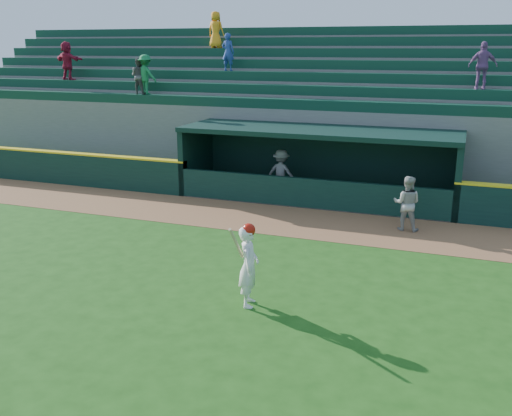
# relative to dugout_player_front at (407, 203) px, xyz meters

# --- Properties ---
(ground) EXTENTS (120.00, 120.00, 0.00)m
(ground) POSITION_rel_dugout_player_front_xyz_m (-3.28, -5.22, -0.80)
(ground) COLOR #1C4C13
(ground) RESTS_ON ground
(warning_track) EXTENTS (40.00, 3.00, 0.01)m
(warning_track) POSITION_rel_dugout_player_front_xyz_m (-3.28, -0.32, -0.79)
(warning_track) COLOR brown
(warning_track) RESTS_ON ground
(field_wall_left) EXTENTS (15.50, 0.30, 1.20)m
(field_wall_left) POSITION_rel_dugout_player_front_xyz_m (-15.53, 1.33, -0.20)
(field_wall_left) COLOR black
(field_wall_left) RESTS_ON ground
(wall_stripe_left) EXTENTS (15.50, 0.32, 0.06)m
(wall_stripe_left) POSITION_rel_dugout_player_front_xyz_m (-15.53, 1.33, 0.43)
(wall_stripe_left) COLOR yellow
(wall_stripe_left) RESTS_ON field_wall_left
(dugout_player_front) EXTENTS (0.78, 0.61, 1.60)m
(dugout_player_front) POSITION_rel_dugout_player_front_xyz_m (0.00, 0.00, 0.00)
(dugout_player_front) COLOR #A5A5A0
(dugout_player_front) RESTS_ON ground
(dugout_player_inside) EXTENTS (1.11, 0.68, 1.66)m
(dugout_player_inside) POSITION_rel_dugout_player_front_xyz_m (-4.60, 2.50, 0.03)
(dugout_player_inside) COLOR gray
(dugout_player_inside) RESTS_ON ground
(dugout) EXTENTS (9.40, 2.80, 2.46)m
(dugout) POSITION_rel_dugout_player_front_xyz_m (-3.28, 2.78, 0.56)
(dugout) COLOR slate
(dugout) RESTS_ON ground
(stands) EXTENTS (34.50, 6.32, 7.12)m
(stands) POSITION_rel_dugout_player_front_xyz_m (-3.30, 7.34, 1.59)
(stands) COLOR slate
(stands) RESTS_ON ground
(batter_at_plate) EXTENTS (0.55, 0.83, 1.77)m
(batter_at_plate) POSITION_rel_dugout_player_front_xyz_m (-2.47, -6.24, 0.08)
(batter_at_plate) COLOR white
(batter_at_plate) RESTS_ON ground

